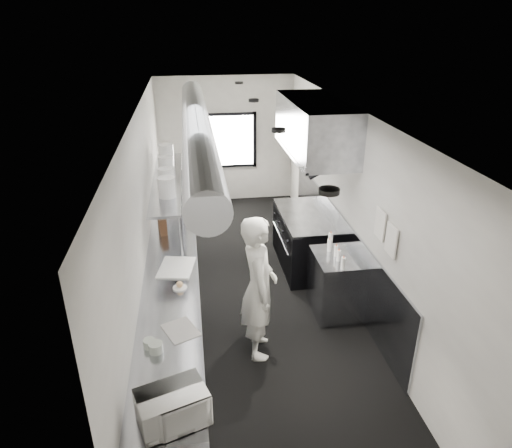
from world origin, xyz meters
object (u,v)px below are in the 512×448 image
object	(u,v)px
cutting_board	(176,267)
squeeze_bottle_e	(330,239)
bottle_station	(336,284)
microwave	(172,407)
squeeze_bottle_b	(338,256)
far_work_table	(177,196)
small_plate	(180,288)
pass_shelf	(168,181)
squeeze_bottle_d	(329,245)
prep_counter	(174,289)
plate_stack_b	(166,178)
plate_stack_a	(167,187)
line_cook	(259,288)
plate_stack_d	(167,155)
exhaust_hood	(315,128)
deli_tub_b	(149,343)
knife_block	(162,226)
squeeze_bottle_c	(336,251)
range	(305,240)
plate_stack_c	(166,167)
deli_tub_a	(156,347)
squeeze_bottle_a	(343,263)

from	to	relation	value
cutting_board	squeeze_bottle_e	distance (m)	2.24
bottle_station	microwave	xyz separation A→B (m)	(-2.23, -2.55, 0.60)
bottle_station	squeeze_bottle_b	size ratio (longest dim) A/B	5.64
far_work_table	small_plate	distance (m)	4.43
pass_shelf	squeeze_bottle_d	world-z (taller)	pass_shelf
prep_counter	plate_stack_b	distance (m)	1.69
small_plate	plate_stack_a	xyz separation A→B (m)	(-0.14, 1.42, 0.81)
pass_shelf	line_cook	bearing A→B (deg)	-65.18
pass_shelf	microwave	bearing A→B (deg)	-88.48
plate_stack_d	exhaust_hood	bearing A→B (deg)	-23.87
prep_counter	deli_tub_b	xyz separation A→B (m)	(-0.18, -1.77, 0.49)
plate_stack_b	small_plate	bearing A→B (deg)	-85.02
small_plate	knife_block	distance (m)	1.64
squeeze_bottle_e	cutting_board	bearing A→B (deg)	-171.35
pass_shelf	bottle_station	size ratio (longest dim) A/B	3.33
small_plate	squeeze_bottle_c	world-z (taller)	squeeze_bottle_c
range	line_cook	bearing A→B (deg)	-118.16
microwave	plate_stack_b	distance (m)	3.92
plate_stack_a	squeeze_bottle_b	xyz separation A→B (m)	(2.28, -1.03, -0.74)
plate_stack_d	range	bearing A→B (deg)	-24.42
far_work_table	plate_stack_c	world-z (taller)	plate_stack_c
range	bottle_station	bearing A→B (deg)	-85.43
prep_counter	squeeze_bottle_e	xyz separation A→B (m)	(2.28, 0.14, 0.55)
cutting_board	knife_block	world-z (taller)	knife_block
line_cook	small_plate	distance (m)	0.97
range	deli_tub_a	world-z (taller)	deli_tub_a
line_cook	knife_block	xyz separation A→B (m)	(-1.21, 1.81, 0.09)
line_cook	squeeze_bottle_d	xyz separation A→B (m)	(1.15, 0.87, 0.05)
exhaust_hood	plate_stack_a	xyz separation A→B (m)	(-2.27, -0.49, -0.67)
plate_stack_b	squeeze_bottle_b	bearing A→B (deg)	-31.85
squeeze_bottle_a	plate_stack_a	bearing A→B (deg)	150.94
exhaust_hood	plate_stack_d	xyz separation A→B (m)	(-2.31, 1.02, -0.63)
range	plate_stack_c	distance (m)	2.61
squeeze_bottle_c	plate_stack_d	bearing A→B (deg)	134.06
bottle_station	microwave	size ratio (longest dim) A/B	1.76
cutting_board	prep_counter	bearing A→B (deg)	108.50
range	small_plate	distance (m)	2.85
squeeze_bottle_c	microwave	bearing A→B (deg)	-130.37
deli_tub_a	deli_tub_b	xyz separation A→B (m)	(-0.07, 0.08, -0.01)
plate_stack_c	squeeze_bottle_d	world-z (taller)	plate_stack_c
squeeze_bottle_d	bottle_station	bearing A→B (deg)	-63.51
prep_counter	line_cook	size ratio (longest dim) A/B	3.19
line_cook	cutting_board	size ratio (longest dim) A/B	3.29
bottle_station	plate_stack_b	size ratio (longest dim) A/B	2.96
plate_stack_c	knife_block	bearing A→B (deg)	-97.41
microwave	plate_stack_c	distance (m)	4.43
knife_block	plate_stack_b	bearing A→B (deg)	49.89
range	squeeze_bottle_a	world-z (taller)	squeeze_bottle_a
exhaust_hood	cutting_board	xyz separation A→B (m)	(-2.18, -1.40, -1.48)
pass_shelf	small_plate	bearing A→B (deg)	-85.97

